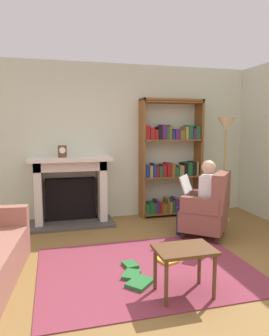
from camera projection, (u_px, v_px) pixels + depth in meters
ground at (155, 282)px, 3.29m from camera, size 14.00×14.00×0.00m
back_wall at (109, 142)px, 5.56m from camera, size 5.60×0.10×2.70m
area_rug at (146, 269)px, 3.57m from camera, size 2.40×1.80×0.01m
fireplace at (71, 188)px, 5.23m from camera, size 1.35×0.64×1.13m
mantel_clock at (62, 151)px, 5.02m from camera, size 0.14×0.14×0.19m
bookshelf at (171, 161)px, 5.67m from camera, size 1.13×0.32×2.10m
armchair_reading at (208, 209)px, 4.58m from camera, size 0.89×0.89×0.97m
seated_reader at (201, 195)px, 4.60m from camera, size 0.59×0.57×1.14m
side_table at (184, 256)px, 2.98m from camera, size 0.56×0.39×0.47m
scattered_books at (143, 272)px, 3.44m from camera, size 0.76×0.78×0.04m
floor_lamp at (226, 133)px, 5.26m from camera, size 0.32×0.32×1.77m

